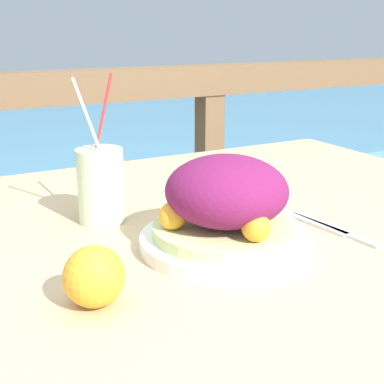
{
  "coord_description": "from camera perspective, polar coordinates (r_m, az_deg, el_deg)",
  "views": [
    {
      "loc": [
        -0.4,
        -0.73,
        1.06
      ],
      "look_at": [
        -0.0,
        -0.0,
        0.81
      ],
      "focal_mm": 50.0,
      "sensor_mm": 36.0,
      "label": 1
    }
  ],
  "objects": [
    {
      "name": "railing_fence",
      "position": [
        1.55,
        -12.83,
        2.85
      ],
      "size": [
        2.8,
        0.08,
        0.95
      ],
      "color": "brown",
      "rests_on": "ground_plane"
    },
    {
      "name": "patio_table",
      "position": [
        0.92,
        0.13,
        -8.62
      ],
      "size": [
        1.29,
        0.94,
        0.75
      ],
      "color": "tan",
      "rests_on": "ground_plane"
    },
    {
      "name": "orange_near_basket",
      "position": [
        0.64,
        -10.4,
        -8.86
      ],
      "size": [
        0.07,
        0.07,
        0.07
      ],
      "color": "#F9A328",
      "rests_on": "patio_table"
    },
    {
      "name": "fork",
      "position": [
        0.9,
        14.96,
        -3.78
      ],
      "size": [
        0.03,
        0.18,
        0.0
      ],
      "color": "silver",
      "rests_on": "patio_table"
    },
    {
      "name": "salad_plate",
      "position": [
        0.78,
        3.39,
        -1.89
      ],
      "size": [
        0.26,
        0.26,
        0.14
      ],
      "color": "white",
      "rests_on": "patio_table"
    },
    {
      "name": "drink_glass",
      "position": [
        0.9,
        -9.71,
        0.74
      ],
      "size": [
        0.08,
        0.08,
        0.25
      ],
      "color": "beige",
      "rests_on": "patio_table"
    },
    {
      "name": "knife",
      "position": [
        0.93,
        11.85,
        -2.87
      ],
      "size": [
        0.04,
        0.18,
        0.0
      ],
      "color": "silver",
      "rests_on": "patio_table"
    }
  ]
}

